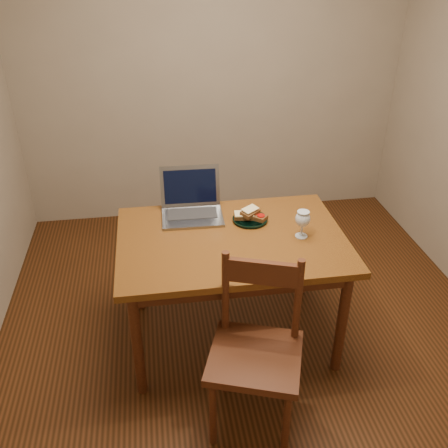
{
  "coord_description": "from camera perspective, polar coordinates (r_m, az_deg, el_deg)",
  "views": [
    {
      "loc": [
        -0.52,
        -2.48,
        2.25
      ],
      "look_at": [
        -0.15,
        -0.04,
        0.8
      ],
      "focal_mm": 40.0,
      "sensor_mm": 36.0,
      "label": 1
    }
  ],
  "objects": [
    {
      "name": "front_wall",
      "position": [
        1.39,
        16.68,
        -14.19
      ],
      "size": [
        3.2,
        0.02,
        2.6
      ],
      "primitive_type": "cube",
      "color": "gray",
      "rests_on": "floor"
    },
    {
      "name": "floor",
      "position": [
        3.4,
        2.47,
        -11.32
      ],
      "size": [
        3.2,
        3.2,
        0.02
      ],
      "primitive_type": "cube",
      "color": "black",
      "rests_on": "ground"
    },
    {
      "name": "plate",
      "position": [
        3.01,
        3.0,
        0.52
      ],
      "size": [
        0.21,
        0.21,
        0.02
      ],
      "primitive_type": "cylinder",
      "color": "black",
      "rests_on": "table"
    },
    {
      "name": "sandwich_cheese",
      "position": [
        3.0,
        2.31,
        1.02
      ],
      "size": [
        0.13,
        0.09,
        0.04
      ],
      "primitive_type": null,
      "rotation": [
        0.0,
        0.0,
        -0.13
      ],
      "color": "#381E0C",
      "rests_on": "plate"
    },
    {
      "name": "milk_glass",
      "position": [
        2.85,
        8.94,
        -0.0
      ],
      "size": [
        0.09,
        0.09,
        0.17
      ],
      "primitive_type": null,
      "color": "white",
      "rests_on": "table"
    },
    {
      "name": "back_wall",
      "position": [
        4.23,
        -1.42,
        17.44
      ],
      "size": [
        3.2,
        0.02,
        2.6
      ],
      "primitive_type": "cube",
      "color": "gray",
      "rests_on": "floor"
    },
    {
      "name": "laptop",
      "position": [
        3.08,
        -3.75,
        2.48
      ],
      "size": [
        0.38,
        0.35,
        0.27
      ],
      "rotation": [
        0.0,
        0.0,
        -0.03
      ],
      "color": "slate",
      "rests_on": "table"
    },
    {
      "name": "sandwich_top",
      "position": [
        2.99,
        3.0,
        1.42
      ],
      "size": [
        0.13,
        0.13,
        0.04
      ],
      "primitive_type": null,
      "rotation": [
        0.0,
        0.0,
        0.71
      ],
      "color": "#381E0C",
      "rests_on": "plate"
    },
    {
      "name": "sandwich_tomato",
      "position": [
        3.0,
        3.81,
        0.92
      ],
      "size": [
        0.13,
        0.13,
        0.04
      ],
      "primitive_type": null,
      "rotation": [
        0.0,
        0.0,
        -0.72
      ],
      "color": "#381E0C",
      "rests_on": "plate"
    },
    {
      "name": "chair",
      "position": [
        2.5,
        3.71,
        -13.59
      ],
      "size": [
        0.56,
        0.54,
        0.47
      ],
      "rotation": [
        0.0,
        0.0,
        -0.34
      ],
      "color": "#38190B",
      "rests_on": "floor"
    },
    {
      "name": "table",
      "position": [
        2.9,
        0.89,
        -2.98
      ],
      "size": [
        1.3,
        0.9,
        0.74
      ],
      "color": "#4A230C",
      "rests_on": "floor"
    }
  ]
}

